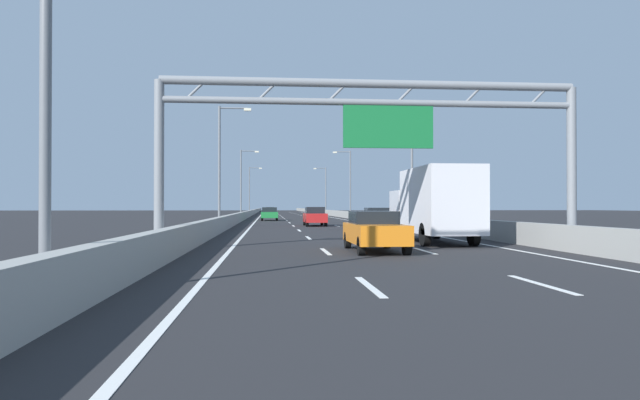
{
  "coord_description": "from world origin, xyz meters",
  "views": [
    {
      "loc": [
        -3.83,
        0.96,
        1.63
      ],
      "look_at": [
        0.57,
        50.39,
        2.16
      ],
      "focal_mm": 32.43,
      "sensor_mm": 36.0,
      "label": 1
    }
  ],
  "objects_px": {
    "streetlamp_right_far": "(349,180)",
    "black_car": "(377,218)",
    "red_car": "(315,216)",
    "streetlamp_left_mid": "(222,158)",
    "orange_car": "(375,230)",
    "streetlamp_left_far": "(243,179)",
    "streetlamp_left_distant": "(251,187)",
    "streetlamp_right_distant": "(325,188)",
    "sign_gantry": "(374,120)",
    "streetlamp_right_mid": "(409,160)",
    "white_car": "(270,211)",
    "green_car": "(269,214)",
    "box_truck": "(434,203)"
  },
  "relations": [
    {
      "from": "streetlamp_right_distant",
      "to": "streetlamp_left_mid",
      "type": "bearing_deg",
      "value": -101.92
    },
    {
      "from": "streetlamp_right_mid",
      "to": "red_car",
      "type": "height_order",
      "value": "streetlamp_right_mid"
    },
    {
      "from": "orange_car",
      "to": "white_car",
      "type": "xyz_separation_m",
      "value": [
        -3.59,
        94.5,
        -0.01
      ]
    },
    {
      "from": "streetlamp_right_far",
      "to": "box_truck",
      "type": "bearing_deg",
      "value": -94.06
    },
    {
      "from": "orange_car",
      "to": "streetlamp_left_far",
      "type": "bearing_deg",
      "value": 97.0
    },
    {
      "from": "red_car",
      "to": "green_car",
      "type": "bearing_deg",
      "value": 101.33
    },
    {
      "from": "streetlamp_right_far",
      "to": "orange_car",
      "type": "distance_m",
      "value": 61.19
    },
    {
      "from": "streetlamp_left_distant",
      "to": "sign_gantry",
      "type": "bearing_deg",
      "value": -85.47
    },
    {
      "from": "white_car",
      "to": "orange_car",
      "type": "bearing_deg",
      "value": -87.83
    },
    {
      "from": "streetlamp_right_far",
      "to": "streetlamp_left_distant",
      "type": "bearing_deg",
      "value": 112.9
    },
    {
      "from": "streetlamp_right_mid",
      "to": "box_truck",
      "type": "relative_size",
      "value": 1.25
    },
    {
      "from": "white_car",
      "to": "streetlamp_left_mid",
      "type": "bearing_deg",
      "value": -93.18
    },
    {
      "from": "streetlamp_right_far",
      "to": "streetlamp_right_distant",
      "type": "height_order",
      "value": "same"
    },
    {
      "from": "streetlamp_right_mid",
      "to": "streetlamp_left_far",
      "type": "height_order",
      "value": "same"
    },
    {
      "from": "streetlamp_right_far",
      "to": "green_car",
      "type": "relative_size",
      "value": 2.17
    },
    {
      "from": "streetlamp_right_far",
      "to": "sign_gantry",
      "type": "bearing_deg",
      "value": -97.03
    },
    {
      "from": "sign_gantry",
      "to": "streetlamp_left_far",
      "type": "height_order",
      "value": "streetlamp_left_far"
    },
    {
      "from": "sign_gantry",
      "to": "streetlamp_right_mid",
      "type": "distance_m",
      "value": 25.61
    },
    {
      "from": "streetlamp_left_distant",
      "to": "red_car",
      "type": "height_order",
      "value": "streetlamp_left_distant"
    },
    {
      "from": "streetlamp_left_mid",
      "to": "red_car",
      "type": "bearing_deg",
      "value": 13.39
    },
    {
      "from": "sign_gantry",
      "to": "green_car",
      "type": "distance_m",
      "value": 45.12
    },
    {
      "from": "black_car",
      "to": "white_car",
      "type": "distance_m",
      "value": 75.59
    },
    {
      "from": "streetlamp_right_distant",
      "to": "black_car",
      "type": "relative_size",
      "value": 2.3
    },
    {
      "from": "streetlamp_right_far",
      "to": "black_car",
      "type": "xyz_separation_m",
      "value": [
        -3.74,
        -41.29,
        -4.62
      ]
    },
    {
      "from": "streetlamp_left_far",
      "to": "streetlamp_left_distant",
      "type": "distance_m",
      "value": 35.35
    },
    {
      "from": "streetlamp_right_far",
      "to": "white_car",
      "type": "relative_size",
      "value": 2.31
    },
    {
      "from": "orange_car",
      "to": "red_car",
      "type": "distance_m",
      "value": 26.96
    },
    {
      "from": "streetlamp_left_distant",
      "to": "red_car",
      "type": "bearing_deg",
      "value": -83.85
    },
    {
      "from": "black_car",
      "to": "red_car",
      "type": "xyz_separation_m",
      "value": [
        -3.77,
        7.7,
        0.03
      ]
    },
    {
      "from": "black_car",
      "to": "streetlamp_left_distant",
      "type": "bearing_deg",
      "value": 98.31
    },
    {
      "from": "black_car",
      "to": "streetlamp_left_mid",
      "type": "bearing_deg",
      "value": 152.07
    },
    {
      "from": "streetlamp_right_far",
      "to": "black_car",
      "type": "height_order",
      "value": "streetlamp_right_far"
    },
    {
      "from": "streetlamp_left_mid",
      "to": "white_car",
      "type": "bearing_deg",
      "value": 86.82
    },
    {
      "from": "white_car",
      "to": "black_car",
      "type": "bearing_deg",
      "value": -84.42
    },
    {
      "from": "streetlamp_left_mid",
      "to": "green_car",
      "type": "height_order",
      "value": "streetlamp_left_mid"
    },
    {
      "from": "streetlamp_left_mid",
      "to": "streetlamp_right_distant",
      "type": "relative_size",
      "value": 1.0
    },
    {
      "from": "sign_gantry",
      "to": "streetlamp_right_distant",
      "type": "height_order",
      "value": "streetlamp_right_distant"
    },
    {
      "from": "black_car",
      "to": "streetlamp_right_distant",
      "type": "bearing_deg",
      "value": 87.21
    },
    {
      "from": "streetlamp_left_far",
      "to": "black_car",
      "type": "xyz_separation_m",
      "value": [
        11.2,
        -41.29,
        -4.62
      ]
    },
    {
      "from": "streetlamp_right_distant",
      "to": "black_car",
      "type": "height_order",
      "value": "streetlamp_right_distant"
    },
    {
      "from": "streetlamp_right_distant",
      "to": "box_truck",
      "type": "height_order",
      "value": "streetlamp_right_distant"
    },
    {
      "from": "streetlamp_left_distant",
      "to": "streetlamp_right_distant",
      "type": "xyz_separation_m",
      "value": [
        14.93,
        0.0,
        0.0
      ]
    },
    {
      "from": "streetlamp_left_distant",
      "to": "green_car",
      "type": "distance_m",
      "value": 50.8
    },
    {
      "from": "streetlamp_right_distant",
      "to": "red_car",
      "type": "distance_m",
      "value": 69.5
    },
    {
      "from": "streetlamp_left_mid",
      "to": "streetlamp_right_distant",
      "type": "bearing_deg",
      "value": 78.08
    },
    {
      "from": "streetlamp_right_mid",
      "to": "box_truck",
      "type": "bearing_deg",
      "value": -100.86
    },
    {
      "from": "streetlamp_left_far",
      "to": "streetlamp_right_far",
      "type": "distance_m",
      "value": 14.93
    },
    {
      "from": "streetlamp_left_mid",
      "to": "streetlamp_left_far",
      "type": "distance_m",
      "value": 35.35
    },
    {
      "from": "box_truck",
      "to": "streetlamp_right_mid",
      "type": "bearing_deg",
      "value": 79.14
    },
    {
      "from": "streetlamp_left_mid",
      "to": "orange_car",
      "type": "xyz_separation_m",
      "value": [
        7.44,
        -25.2,
        -4.64
      ]
    }
  ]
}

